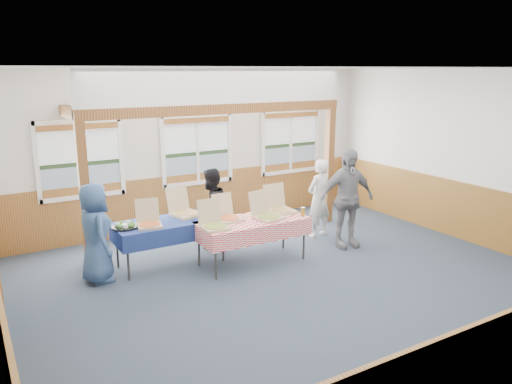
{
  "coord_description": "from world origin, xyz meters",
  "views": [
    {
      "loc": [
        -4.09,
        -5.81,
        3.19
      ],
      "look_at": [
        -0.06,
        1.0,
        1.23
      ],
      "focal_mm": 35.0,
      "sensor_mm": 36.0,
      "label": 1
    }
  ],
  "objects_px": {
    "man_blue": "(95,233)",
    "person_grey": "(347,198)",
    "table_left": "(170,224)",
    "woman_black": "(211,208)",
    "woman_white": "(319,198)",
    "table_right": "(252,223)"
  },
  "relations": [
    {
      "from": "man_blue",
      "to": "person_grey",
      "type": "bearing_deg",
      "value": -101.98
    },
    {
      "from": "table_left",
      "to": "table_right",
      "type": "xyz_separation_m",
      "value": [
        1.2,
        -0.64,
        0.0
      ]
    },
    {
      "from": "woman_white",
      "to": "table_right",
      "type": "bearing_deg",
      "value": 5.89
    },
    {
      "from": "table_left",
      "to": "woman_white",
      "type": "xyz_separation_m",
      "value": [
        3.0,
        -0.1,
        0.07
      ]
    },
    {
      "from": "table_left",
      "to": "woman_black",
      "type": "relative_size",
      "value": 1.28
    },
    {
      "from": "woman_black",
      "to": "man_blue",
      "type": "height_order",
      "value": "man_blue"
    },
    {
      "from": "man_blue",
      "to": "person_grey",
      "type": "xyz_separation_m",
      "value": [
        4.3,
        -0.74,
        0.14
      ]
    },
    {
      "from": "man_blue",
      "to": "person_grey",
      "type": "height_order",
      "value": "person_grey"
    },
    {
      "from": "man_blue",
      "to": "table_left",
      "type": "bearing_deg",
      "value": -88.85
    },
    {
      "from": "woman_white",
      "to": "table_left",
      "type": "bearing_deg",
      "value": -12.75
    },
    {
      "from": "table_right",
      "to": "person_grey",
      "type": "distance_m",
      "value": 1.91
    },
    {
      "from": "woman_black",
      "to": "table_right",
      "type": "bearing_deg",
      "value": 72.39
    },
    {
      "from": "table_right",
      "to": "man_blue",
      "type": "bearing_deg",
      "value": 142.36
    },
    {
      "from": "table_right",
      "to": "woman_black",
      "type": "xyz_separation_m",
      "value": [
        -0.25,
        1.06,
        0.03
      ]
    },
    {
      "from": "table_right",
      "to": "person_grey",
      "type": "xyz_separation_m",
      "value": [
        1.89,
        -0.17,
        0.21
      ]
    },
    {
      "from": "woman_black",
      "to": "person_grey",
      "type": "bearing_deg",
      "value": 119.27
    },
    {
      "from": "woman_white",
      "to": "man_blue",
      "type": "relative_size",
      "value": 0.99
    },
    {
      "from": "table_right",
      "to": "man_blue",
      "type": "xyz_separation_m",
      "value": [
        -2.42,
        0.57,
        0.07
      ]
    },
    {
      "from": "table_right",
      "to": "person_grey",
      "type": "bearing_deg",
      "value": -29.42
    },
    {
      "from": "table_left",
      "to": "woman_black",
      "type": "distance_m",
      "value": 1.03
    },
    {
      "from": "person_grey",
      "to": "man_blue",
      "type": "bearing_deg",
      "value": -178.97
    },
    {
      "from": "woman_white",
      "to": "person_grey",
      "type": "distance_m",
      "value": 0.73
    }
  ]
}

